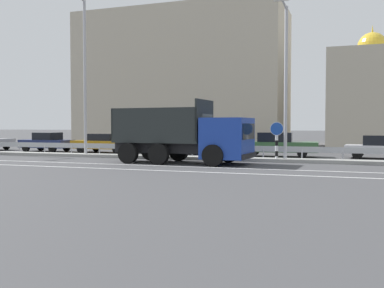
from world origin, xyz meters
The scene contains 16 objects.
ground_plane centered at (0.00, 0.00, 0.00)m, with size 320.00×320.00×0.00m, color #424244.
lane_strip_0 centered at (-0.37, -2.64, 0.00)m, with size 53.60×0.16×0.01m, color silver.
lane_strip_1 centered at (-0.37, -4.75, 0.00)m, with size 53.60×0.16×0.01m, color silver.
median_island centered at (0.00, 1.67, 0.09)m, with size 29.48×1.10×0.18m, color gray.
median_guardrail centered at (0.00, 2.78, 0.57)m, with size 53.60×0.09×0.78m.
dump_truck centered at (0.53, -0.88, 1.21)m, with size 7.22×3.00×3.22m.
median_road_sign centered at (4.09, 1.67, 1.11)m, with size 0.72×0.16×2.12m.
street_lamp_1 centered at (-7.76, 1.59, 5.36)m, with size 0.71×2.13×9.75m.
street_lamp_2 centered at (4.56, 1.42, 4.57)m, with size 0.71×2.39×8.15m.
parked_car_1 centered at (-13.51, 5.39, 0.71)m, with size 4.02×1.93×1.42m.
parked_car_2 centered at (-8.66, 5.65, 0.69)m, with size 4.96×2.25×1.35m.
parked_car_3 centered at (-2.15, 6.08, 0.66)m, with size 4.60×1.99×1.27m.
parked_car_4 centered at (3.47, 5.70, 0.75)m, with size 5.01×2.07×1.50m.
parked_car_5 centered at (9.39, 5.89, 0.68)m, with size 3.98×2.08×1.36m.
background_building_0 centered at (-8.46, 20.41, 6.62)m, with size 20.61×8.70×13.25m, color #B7AD99.
church_tower centered at (9.85, 32.61, 6.08)m, with size 3.60×3.60×13.33m.
Camera 1 is at (7.89, -22.30, 1.92)m, focal length 42.00 mm.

